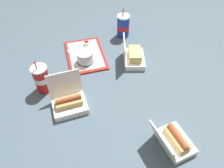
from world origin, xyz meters
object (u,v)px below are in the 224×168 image
cake_container (85,57)px  clamshell_sandwich_front (133,57)px  plastic_fork (92,49)px  soda_cup_corner (123,26)px  clamshell_hotdog_corner (69,102)px  clamshell_hotdog_right (174,141)px  soda_cup_left (42,79)px  ketchup_cup (86,43)px  food_tray (85,55)px

cake_container → clamshell_sandwich_front: 0.33m
plastic_fork → soda_cup_corner: bearing=112.9°
clamshell_hotdog_corner → plastic_fork: bearing=157.3°
plastic_fork → clamshell_hotdog_right: 0.88m
clamshell_hotdog_right → soda_cup_left: bearing=-129.6°
cake_container → clamshell_hotdog_corner: (0.36, -0.14, -0.01)m
ketchup_cup → soda_cup_left: 0.49m
clamshell_sandwich_front → soda_cup_corner: (-0.32, 0.00, 0.04)m
clamshell_hotdog_corner → ketchup_cup: bearing=162.8°
food_tray → clamshell_hotdog_corner: 0.46m
clamshell_hotdog_right → ketchup_cup: bearing=-160.5°
cake_container → plastic_fork: size_ratio=1.05×
soda_cup_left → clamshell_hotdog_right: bearing=50.4°
plastic_fork → clamshell_sandwich_front: size_ratio=0.49×
clamshell_hotdog_right → soda_cup_corner: size_ratio=0.95×
plastic_fork → clamshell_hotdog_right: clamshell_hotdog_right is taller
plastic_fork → clamshell_hotdog_right: bearing=14.2°
ketchup_cup → soda_cup_corner: (-0.07, 0.30, 0.06)m
food_tray → clamshell_sandwich_front: clamshell_sandwich_front is taller
clamshell_hotdog_right → clamshell_sandwich_front: bearing=-177.9°
clamshell_sandwich_front → clamshell_hotdog_right: 0.65m
food_tray → clamshell_sandwich_front: bearing=67.9°
clamshell_hotdog_corner → food_tray: bearing=161.5°
food_tray → ketchup_cup: bearing=168.1°
food_tray → cake_container: cake_container is taller
clamshell_hotdog_right → clamshell_hotdog_corner: bearing=-125.7°
food_tray → clamshell_sandwich_front: (0.13, 0.32, 0.04)m
food_tray → ketchup_cup: 0.12m
food_tray → clamshell_hotdog_corner: size_ratio=1.84×
food_tray → plastic_fork: (-0.05, 0.06, 0.01)m
ketchup_cup → soda_cup_left: size_ratio=0.17×
food_tray → clamshell_hotdog_corner: clamshell_hotdog_corner is taller
cake_container → soda_cup_corner: soda_cup_corner is taller
clamshell_sandwich_front → soda_cup_left: soda_cup_left is taller
clamshell_sandwich_front → cake_container: bearing=-99.5°
plastic_fork → cake_container: bearing=-32.3°
soda_cup_corner → ketchup_cup: bearing=-76.3°
food_tray → soda_cup_left: size_ratio=1.61×
cake_container → soda_cup_corner: 0.42m
cake_container → clamshell_hotdog_corner: bearing=-21.0°
food_tray → soda_cup_left: (0.26, -0.29, 0.08)m
clamshell_sandwich_front → clamshell_hotdog_right: clamshell_sandwich_front is taller
food_tray → soda_cup_left: bearing=-47.2°
plastic_fork → clamshell_hotdog_corner: clamshell_hotdog_corner is taller
clamshell_hotdog_corner → soda_cup_corner: bearing=143.0°
plastic_fork → soda_cup_left: size_ratio=0.46×
soda_cup_corner → food_tray: bearing=-59.8°
plastic_fork → food_tray: bearing=-54.7°
clamshell_hotdog_corner → clamshell_sandwich_front: size_ratio=0.92×
cake_container → clamshell_hotdog_right: bearing=26.3°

